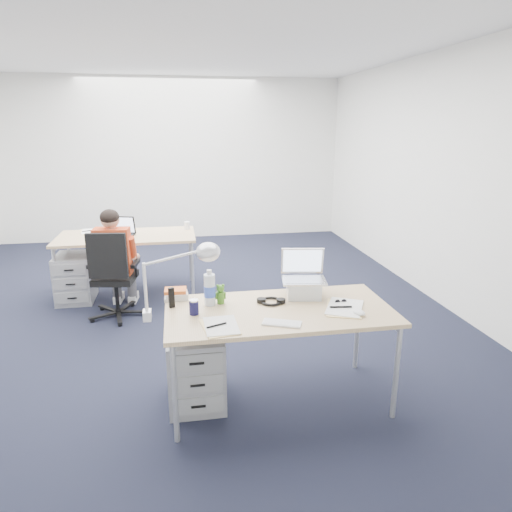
{
  "coord_description": "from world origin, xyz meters",
  "views": [
    {
      "loc": [
        0.06,
        -4.81,
        1.98
      ],
      "look_at": [
        0.74,
        -0.92,
        0.85
      ],
      "focal_mm": 32.0,
      "sensor_mm": 36.0,
      "label": 1
    }
  ],
  "objects_px": {
    "dark_laptop": "(118,227)",
    "far_cup": "(187,226)",
    "headphones": "(271,301)",
    "cordless_phone": "(171,298)",
    "computer_mouse": "(359,312)",
    "water_bottle": "(210,287)",
    "desk_far": "(127,239)",
    "drawer_pedestal_far": "(75,278)",
    "silver_laptop": "(304,275)",
    "drawer_pedestal_near": "(196,367)",
    "can_koozie": "(194,307)",
    "desk_near": "(279,315)",
    "wireless_keyboard": "(282,323)",
    "office_chair": "(116,293)",
    "desk_lamp": "(170,280)",
    "seated_person": "(117,261)",
    "sunglasses": "(341,302)",
    "bear_figurine": "(221,294)",
    "book_stack": "(176,294)"
  },
  "relations": [
    {
      "from": "wireless_keyboard",
      "to": "book_stack",
      "type": "relative_size",
      "value": 1.47
    },
    {
      "from": "drawer_pedestal_far",
      "to": "can_koozie",
      "type": "bearing_deg",
      "value": -61.57
    },
    {
      "from": "wireless_keyboard",
      "to": "office_chair",
      "type": "bearing_deg",
      "value": 145.21
    },
    {
      "from": "book_stack",
      "to": "dark_laptop",
      "type": "distance_m",
      "value": 2.25
    },
    {
      "from": "wireless_keyboard",
      "to": "dark_laptop",
      "type": "xyz_separation_m",
      "value": [
        -1.34,
        2.73,
        0.11
      ]
    },
    {
      "from": "dark_laptop",
      "to": "far_cup",
      "type": "height_order",
      "value": "dark_laptop"
    },
    {
      "from": "headphones",
      "to": "desk_lamp",
      "type": "bearing_deg",
      "value": -154.27
    },
    {
      "from": "drawer_pedestal_far",
      "to": "dark_laptop",
      "type": "xyz_separation_m",
      "value": [
        0.52,
        0.08,
        0.57
      ]
    },
    {
      "from": "drawer_pedestal_far",
      "to": "sunglasses",
      "type": "xyz_separation_m",
      "value": [
        2.36,
        -2.37,
        0.47
      ]
    },
    {
      "from": "desk_near",
      "to": "sunglasses",
      "type": "distance_m",
      "value": 0.47
    },
    {
      "from": "far_cup",
      "to": "sunglasses",
      "type": "bearing_deg",
      "value": -68.96
    },
    {
      "from": "dark_laptop",
      "to": "seated_person",
      "type": "bearing_deg",
      "value": -69.99
    },
    {
      "from": "bear_figurine",
      "to": "book_stack",
      "type": "height_order",
      "value": "bear_figurine"
    },
    {
      "from": "water_bottle",
      "to": "far_cup",
      "type": "distance_m",
      "value": 2.56
    },
    {
      "from": "desk_near",
      "to": "computer_mouse",
      "type": "relative_size",
      "value": 15.21
    },
    {
      "from": "bear_figurine",
      "to": "far_cup",
      "type": "bearing_deg",
      "value": 98.42
    },
    {
      "from": "water_bottle",
      "to": "book_stack",
      "type": "height_order",
      "value": "water_bottle"
    },
    {
      "from": "headphones",
      "to": "water_bottle",
      "type": "relative_size",
      "value": 0.8
    },
    {
      "from": "drawer_pedestal_near",
      "to": "can_koozie",
      "type": "height_order",
      "value": "can_koozie"
    },
    {
      "from": "office_chair",
      "to": "book_stack",
      "type": "bearing_deg",
      "value": -57.78
    },
    {
      "from": "desk_near",
      "to": "drawer_pedestal_near",
      "type": "relative_size",
      "value": 2.91
    },
    {
      "from": "cordless_phone",
      "to": "dark_laptop",
      "type": "height_order",
      "value": "dark_laptop"
    },
    {
      "from": "bear_figurine",
      "to": "cordless_phone",
      "type": "relative_size",
      "value": 1.01
    },
    {
      "from": "bear_figurine",
      "to": "dark_laptop",
      "type": "bearing_deg",
      "value": 117.62
    },
    {
      "from": "seated_person",
      "to": "computer_mouse",
      "type": "relative_size",
      "value": 10.98
    },
    {
      "from": "office_chair",
      "to": "drawer_pedestal_near",
      "type": "relative_size",
      "value": 1.75
    },
    {
      "from": "headphones",
      "to": "cordless_phone",
      "type": "height_order",
      "value": "cordless_phone"
    },
    {
      "from": "silver_laptop",
      "to": "drawer_pedestal_far",
      "type": "bearing_deg",
      "value": 143.5
    },
    {
      "from": "office_chair",
      "to": "water_bottle",
      "type": "xyz_separation_m",
      "value": [
        0.89,
        -1.63,
        0.59
      ]
    },
    {
      "from": "desk_near",
      "to": "wireless_keyboard",
      "type": "distance_m",
      "value": 0.26
    },
    {
      "from": "desk_far",
      "to": "drawer_pedestal_far",
      "type": "distance_m",
      "value": 0.74
    },
    {
      "from": "book_stack",
      "to": "far_cup",
      "type": "bearing_deg",
      "value": 86.44
    },
    {
      "from": "desk_far",
      "to": "dark_laptop",
      "type": "relative_size",
      "value": 4.92
    },
    {
      "from": "can_koozie",
      "to": "desk_far",
      "type": "bearing_deg",
      "value": 105.38
    },
    {
      "from": "desk_far",
      "to": "dark_laptop",
      "type": "xyz_separation_m",
      "value": [
        -0.08,
        -0.05,
        0.16
      ]
    },
    {
      "from": "headphones",
      "to": "water_bottle",
      "type": "distance_m",
      "value": 0.46
    },
    {
      "from": "book_stack",
      "to": "silver_laptop",
      "type": "bearing_deg",
      "value": -6.85
    },
    {
      "from": "drawer_pedestal_near",
      "to": "drawer_pedestal_far",
      "type": "distance_m",
      "value": 2.64
    },
    {
      "from": "seated_person",
      "to": "cordless_phone",
      "type": "relative_size",
      "value": 7.79
    },
    {
      "from": "computer_mouse",
      "to": "water_bottle",
      "type": "xyz_separation_m",
      "value": [
        -0.99,
        0.36,
        0.11
      ]
    },
    {
      "from": "drawer_pedestal_far",
      "to": "sunglasses",
      "type": "bearing_deg",
      "value": -45.15
    },
    {
      "from": "drawer_pedestal_far",
      "to": "desk_lamp",
      "type": "bearing_deg",
      "value": -64.82
    },
    {
      "from": "desk_far",
      "to": "office_chair",
      "type": "distance_m",
      "value": 0.84
    },
    {
      "from": "water_bottle",
      "to": "silver_laptop",
      "type": "bearing_deg",
      "value": 3.57
    },
    {
      "from": "desk_far",
      "to": "wireless_keyboard",
      "type": "relative_size",
      "value": 6.31
    },
    {
      "from": "bear_figurine",
      "to": "sunglasses",
      "type": "distance_m",
      "value": 0.88
    },
    {
      "from": "dark_laptop",
      "to": "far_cup",
      "type": "bearing_deg",
      "value": 34.43
    },
    {
      "from": "seated_person",
      "to": "desk_lamp",
      "type": "distance_m",
      "value": 2.12
    },
    {
      "from": "drawer_pedestal_far",
      "to": "wireless_keyboard",
      "type": "bearing_deg",
      "value": -55.04
    },
    {
      "from": "seated_person",
      "to": "drawer_pedestal_far",
      "type": "relative_size",
      "value": 2.1
    }
  ]
}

